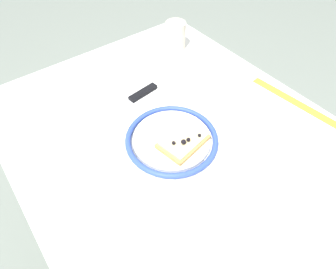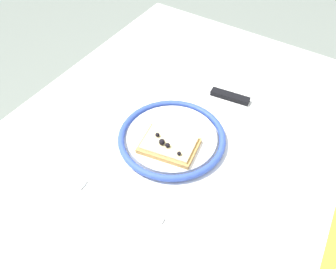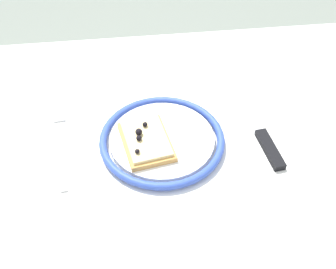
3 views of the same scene
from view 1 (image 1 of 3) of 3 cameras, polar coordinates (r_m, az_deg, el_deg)
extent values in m
plane|color=slate|center=(1.34, 2.68, -23.12)|extent=(6.00, 6.00, 0.00)
cube|color=white|center=(0.69, 4.81, -4.22)|extent=(1.03, 0.73, 0.04)
cylinder|color=#4C4742|center=(1.33, 1.03, 5.19)|extent=(0.05, 0.05, 0.70)
cylinder|color=#4C4742|center=(1.19, -23.25, -7.79)|extent=(0.05, 0.05, 0.70)
cylinder|color=white|center=(0.68, 0.74, -1.05)|extent=(0.18, 0.18, 0.01)
torus|color=#334FB2|center=(0.68, 0.74, -0.87)|extent=(0.22, 0.22, 0.01)
cube|color=tan|center=(0.66, 3.00, -1.43)|extent=(0.10, 0.12, 0.01)
cube|color=beige|center=(0.66, 3.03, -0.98)|extent=(0.09, 0.11, 0.01)
sphere|color=black|center=(0.64, 1.13, -1.67)|extent=(0.01, 0.01, 0.01)
sphere|color=black|center=(0.65, 4.05, -1.01)|extent=(0.01, 0.01, 0.01)
sphere|color=black|center=(0.66, 6.24, -0.15)|extent=(0.01, 0.01, 0.01)
sphere|color=black|center=(0.64, 3.10, -1.47)|extent=(0.01, 0.01, 0.01)
cube|color=silver|center=(0.76, -11.77, 3.76)|extent=(0.04, 0.15, 0.00)
cube|color=black|center=(0.81, -4.97, 8.27)|extent=(0.03, 0.09, 0.01)
cube|color=silver|center=(0.63, 12.93, -9.46)|extent=(0.02, 0.11, 0.00)
cube|color=silver|center=(0.58, 4.84, -17.09)|extent=(0.03, 0.04, 0.00)
cylinder|color=beige|center=(0.97, 1.49, 18.99)|extent=(0.06, 0.06, 0.09)
cube|color=yellow|center=(0.86, 23.97, 5.86)|extent=(0.27, 0.05, 0.00)
camera|label=2|loc=(0.56, 75.42, 23.38)|focal=40.44mm
camera|label=3|loc=(0.84, 44.98, 41.25)|focal=45.82mm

